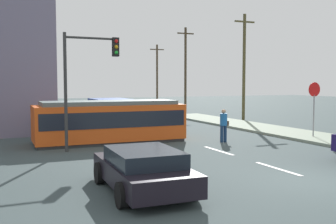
# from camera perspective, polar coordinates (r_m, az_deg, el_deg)

# --- Properties ---
(ground_plane) EXTENTS (120.00, 120.00, 0.00)m
(ground_plane) POSITION_cam_1_polar(r_m,az_deg,el_deg) (21.16, 1.70, -3.91)
(ground_plane) COLOR #3A494A
(sidewalk_curb_right) EXTENTS (3.20, 36.00, 0.14)m
(sidewalk_curb_right) POSITION_cam_1_polar(r_m,az_deg,el_deg) (21.89, 22.78, -3.78)
(sidewalk_curb_right) COLOR gray
(sidewalk_curb_right) RESTS_ON ground
(lane_stripe_1) EXTENTS (0.16, 2.40, 0.01)m
(lane_stripe_1) POSITION_cam_1_polar(r_m,az_deg,el_deg) (14.44, 15.48, -7.86)
(lane_stripe_1) COLOR silver
(lane_stripe_1) RESTS_ON ground
(lane_stripe_2) EXTENTS (0.16, 2.40, 0.01)m
(lane_stripe_2) POSITION_cam_1_polar(r_m,az_deg,el_deg) (17.67, 7.26, -5.54)
(lane_stripe_2) COLOR silver
(lane_stripe_2) RESTS_ON ground
(lane_stripe_3) EXTENTS (0.16, 2.40, 0.01)m
(lane_stripe_3) POSITION_cam_1_polar(r_m,az_deg,el_deg) (27.04, -4.09, -2.14)
(lane_stripe_3) COLOR silver
(lane_stripe_3) RESTS_ON ground
(lane_stripe_4) EXTENTS (0.16, 2.40, 0.01)m
(lane_stripe_4) POSITION_cam_1_polar(r_m,az_deg,el_deg) (32.73, -7.58, -1.07)
(lane_stripe_4) COLOR silver
(lane_stripe_4) RESTS_ON ground
(streetcar_tram) EXTENTS (7.37, 2.61, 2.10)m
(streetcar_tram) POSITION_cam_1_polar(r_m,az_deg,el_deg) (20.13, -8.39, -1.26)
(streetcar_tram) COLOR #E05219
(streetcar_tram) RESTS_ON ground
(city_bus) EXTENTS (2.58, 5.43, 1.85)m
(city_bus) POSITION_cam_1_polar(r_m,az_deg,el_deg) (27.99, -7.76, 0.21)
(city_bus) COLOR #2E478F
(city_bus) RESTS_ON ground
(pedestrian_crossing) EXTENTS (0.51, 0.36, 1.67)m
(pedestrian_crossing) POSITION_cam_1_polar(r_m,az_deg,el_deg) (20.12, 8.00, -1.66)
(pedestrian_crossing) COLOR navy
(pedestrian_crossing) RESTS_ON ground
(parked_sedan_near) EXTENTS (2.16, 4.24, 1.19)m
(parked_sedan_near) POSITION_cam_1_polar(r_m,az_deg,el_deg) (11.00, -3.64, -8.19)
(parked_sedan_near) COLOR black
(parked_sedan_near) RESTS_ON ground
(parked_sedan_mid) EXTENTS (1.94, 4.39, 1.19)m
(parked_sedan_mid) POSITION_cam_1_polar(r_m,az_deg,el_deg) (23.70, -14.75, -1.66)
(parked_sedan_mid) COLOR navy
(parked_sedan_mid) RESTS_ON ground
(stop_sign) EXTENTS (0.76, 0.07, 2.88)m
(stop_sign) POSITION_cam_1_polar(r_m,az_deg,el_deg) (22.48, 20.26, 1.93)
(stop_sign) COLOR gray
(stop_sign) RESTS_ON sidewalk_curb_right
(traffic_light_mast) EXTENTS (2.45, 0.33, 5.14)m
(traffic_light_mast) POSITION_cam_1_polar(r_m,az_deg,el_deg) (17.78, -11.57, 6.00)
(traffic_light_mast) COLOR #333333
(traffic_light_mast) RESTS_ON ground
(utility_pole_mid) EXTENTS (1.80, 0.24, 8.40)m
(utility_pole_mid) POSITION_cam_1_polar(r_m,az_deg,el_deg) (32.26, 10.87, 6.61)
(utility_pole_mid) COLOR brown
(utility_pole_mid) RESTS_ON ground
(utility_pole_far) EXTENTS (1.80, 0.24, 8.56)m
(utility_pole_far) POSITION_cam_1_polar(r_m,az_deg,el_deg) (40.42, 2.52, 6.29)
(utility_pole_far) COLOR #4B3C28
(utility_pole_far) RESTS_ON ground
(utility_pole_distant) EXTENTS (1.80, 0.24, 7.72)m
(utility_pole_distant) POSITION_cam_1_polar(r_m,az_deg,el_deg) (49.43, -1.58, 5.41)
(utility_pole_distant) COLOR brown
(utility_pole_distant) RESTS_ON ground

